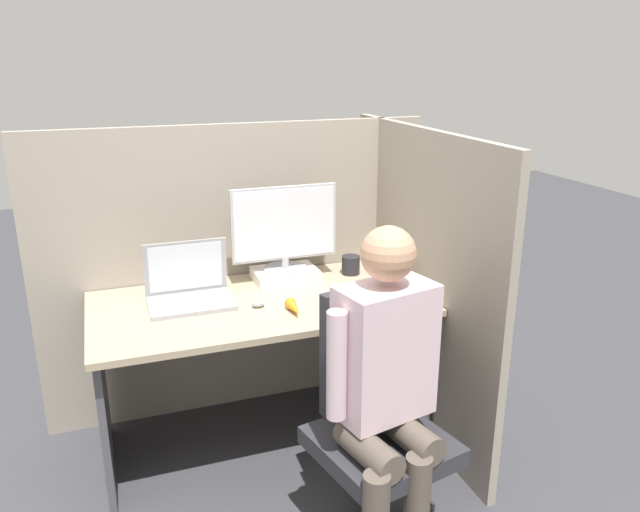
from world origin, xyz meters
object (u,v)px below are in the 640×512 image
Objects in this scene: office_chair at (376,413)px; laptop at (189,292)px; monitor at (284,228)px; coffee_mug at (351,265)px; paper_box at (285,275)px; carrot_toy at (294,308)px; stapler at (396,282)px; person at (387,376)px.

laptop is at bearing 127.21° from office_chair.
monitor is at bearing 95.64° from office_chair.
office_chair is 10.19× the size of coffee_mug.
paper_box is 0.95m from office_chair.
coffee_mug is at bearing 74.01° from office_chair.
laptop is 2.39× the size of carrot_toy.
stapler is 0.28m from coffee_mug.
office_chair is at bearing -105.99° from coffee_mug.
laptop is 0.49m from carrot_toy.
laptop is 0.30× the size of person.
person is at bearing -58.82° from laptop.
office_chair is 0.28m from person.
person reaches higher than monitor.
person is (0.14, -0.63, -0.03)m from carrot_toy.
paper_box is at bearing 95.66° from office_chair.
stapler is 1.07× the size of carrot_toy.
office_chair is at bearing -70.27° from carrot_toy.
monitor is 0.60m from stapler.
laptop reaches higher than carrot_toy.
monitor is 5.59× the size of coffee_mug.
monitor is 0.55× the size of office_chair.
laptop is at bearing -164.01° from monitor.
person is at bearing -102.16° from office_chair.
monitor is 0.41m from coffee_mug.
monitor reaches higher than stapler.
stapler reaches higher than carrot_toy.
monitor is 0.56m from laptop.
stapler is at bearing -61.45° from coffee_mug.
person reaches higher than stapler.
laptop is 1.01m from office_chair.
coffee_mug reaches higher than carrot_toy.
stapler is at bearing -29.96° from monitor.
office_chair reaches higher than paper_box.
coffee_mug is (0.28, 1.02, 0.05)m from person.
carrot_toy is 0.12× the size of person.
carrot_toy is at bearing 109.73° from office_chair.
stapler is at bearing 58.49° from office_chair.
carrot_toy is 1.67× the size of coffee_mug.
person reaches higher than paper_box.
office_chair is at bearing 77.84° from person.
paper_box is at bearing 176.02° from coffee_mug.
person is (0.06, -1.05, -0.03)m from paper_box.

